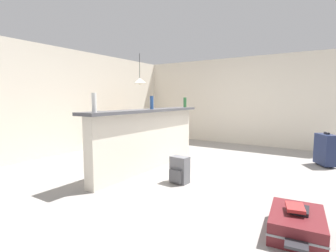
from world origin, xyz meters
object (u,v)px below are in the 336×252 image
object	(u,v)px
bottle_blue	(152,103)
suitcase_flat_maroon	(297,224)
bottle_green	(185,102)
pendant_lamp	(140,81)
bottle_white	(94,103)
suitcase_upright_navy	(326,149)
backpack_grey	(179,170)
dining_chair_far_side	(129,127)
dining_chair_near_partition	(157,130)
dining_table	(143,124)
book_stack	(298,209)

from	to	relation	value
bottle_blue	suitcase_flat_maroon	bearing A→B (deg)	-113.09
bottle_green	pendant_lamp	world-z (taller)	pendant_lamp
bottle_green	bottle_white	bearing A→B (deg)	179.36
suitcase_flat_maroon	suitcase_upright_navy	xyz separation A→B (m)	(3.16, -0.16, 0.22)
bottle_green	backpack_grey	size ratio (longest dim) A/B	0.52
bottle_blue	dining_chair_far_side	world-z (taller)	bottle_blue
dining_chair_near_partition	dining_chair_far_side	distance (m)	0.99
bottle_blue	suitcase_flat_maroon	distance (m)	2.99
suitcase_upright_navy	pendant_lamp	bearing A→B (deg)	96.55
suitcase_flat_maroon	dining_table	bearing A→B (deg)	56.32
dining_chair_near_partition	book_stack	distance (m)	4.45
backpack_grey	book_stack	bearing A→B (deg)	-111.80
dining_chair_far_side	suitcase_flat_maroon	xyz separation A→B (m)	(-2.73, -4.55, -0.41)
dining_chair_near_partition	suitcase_flat_maroon	distance (m)	4.47
pendant_lamp	suitcase_flat_maroon	size ratio (longest dim) A/B	0.95
dining_chair_far_side	book_stack	bearing A→B (deg)	-120.79
dining_chair_far_side	bottle_blue	bearing A→B (deg)	-129.40
bottle_blue	suitcase_upright_navy	xyz separation A→B (m)	(2.07, -2.70, -0.92)
dining_chair_far_side	suitcase_flat_maroon	bearing A→B (deg)	-120.99
suitcase_flat_maroon	backpack_grey	world-z (taller)	backpack_grey
pendant_lamp	book_stack	world-z (taller)	pendant_lamp
bottle_blue	suitcase_flat_maroon	xyz separation A→B (m)	(-1.09, -2.55, -1.14)
bottle_white	suitcase_upright_navy	distance (m)	4.44
book_stack	bottle_green	bearing A→B (deg)	47.71
dining_chair_far_side	dining_chair_near_partition	bearing A→B (deg)	-94.00
bottle_white	suitcase_flat_maroon	world-z (taller)	bottle_white
pendant_lamp	book_stack	xyz separation A→B (m)	(-2.64, -4.10, -1.54)
bottle_blue	suitcase_upright_navy	size ratio (longest dim) A/B	0.36
pendant_lamp	backpack_grey	distance (m)	3.46
bottle_blue	dining_chair_near_partition	bearing A→B (deg)	32.91
bottle_white	book_stack	xyz separation A→B (m)	(0.24, -2.58, -1.01)
bottle_white	bottle_blue	distance (m)	1.30
bottle_green	pendant_lamp	bearing A→B (deg)	78.39
bottle_blue	dining_table	size ratio (longest dim) A/B	0.22
bottle_blue	dining_chair_far_side	size ratio (longest dim) A/B	0.26
bottle_white	bottle_blue	bearing A→B (deg)	-1.80
bottle_green	suitcase_flat_maroon	bearing A→B (deg)	-132.55
suitcase_flat_maroon	bottle_blue	bearing A→B (deg)	66.91
dining_table	suitcase_flat_maroon	distance (m)	4.91
dining_table	bottle_green	bearing A→B (deg)	-103.41
dining_table	backpack_grey	bearing A→B (deg)	-130.59
dining_chair_near_partition	backpack_grey	xyz separation A→B (m)	(-1.95, -1.83, -0.31)
dining_table	backpack_grey	xyz separation A→B (m)	(-1.99, -2.32, -0.44)
dining_chair_near_partition	backpack_grey	size ratio (longest dim) A/B	2.21
dining_table	dining_chair_far_side	size ratio (longest dim) A/B	1.18
pendant_lamp	suitcase_upright_navy	distance (m)	4.53
bottle_white	bottle_blue	size ratio (longest dim) A/B	1.14
dining_table	suitcase_upright_navy	world-z (taller)	dining_table
dining_table	dining_chair_near_partition	size ratio (longest dim) A/B	1.18
dining_table	suitcase_upright_navy	bearing A→B (deg)	-83.92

